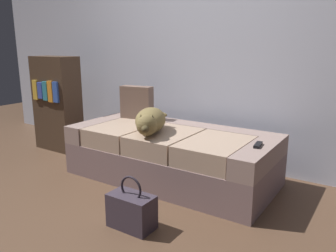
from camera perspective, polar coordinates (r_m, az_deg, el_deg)
name	(u,v)px	position (r m, az deg, el deg)	size (l,w,h in m)	color
ground_plane	(93,224)	(2.54, -12.43, -15.82)	(10.00, 10.00, 0.00)	brown
back_wall	(207,27)	(3.59, 6.63, 16.16)	(6.40, 0.10, 2.80)	silver
couch	(171,155)	(3.17, 0.51, -4.85)	(1.89, 0.88, 0.47)	gray
dog_tan	(150,121)	(2.99, -3.04, 0.88)	(0.46, 0.60, 0.22)	olive
tv_remote	(258,145)	(2.71, 14.92, -3.08)	(0.04, 0.15, 0.02)	black
throw_pillow	(137,102)	(3.59, -5.28, 3.99)	(0.34, 0.12, 0.34)	#785E51
handbag	(132,210)	(2.41, -6.15, -13.94)	(0.32, 0.18, 0.38)	#3C323F
bookshelf	(57,103)	(4.23, -18.15, 3.64)	(0.56, 0.30, 1.10)	#453223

